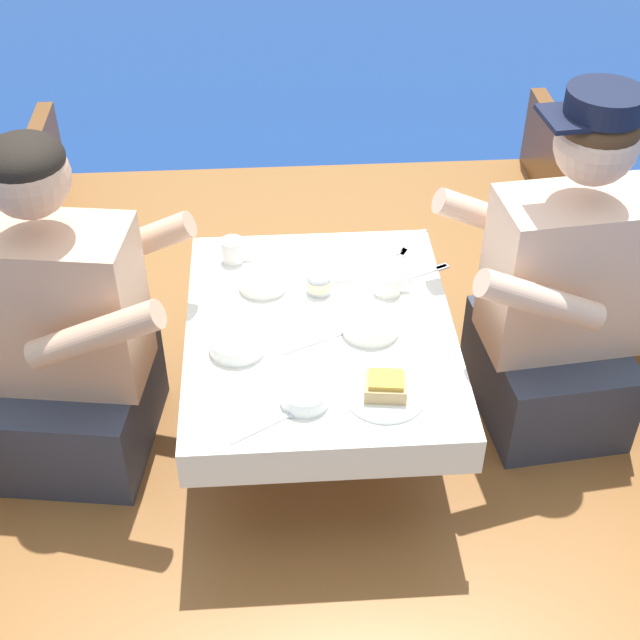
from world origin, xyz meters
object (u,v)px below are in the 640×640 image
sandwich (386,386)px  person_port (68,338)px  coffee_cup_port (233,250)px  tin_can (319,283)px  coffee_cup_starboard (388,282)px  person_starboard (560,300)px

sandwich → person_port: bearing=160.3°
coffee_cup_port → tin_can: coffee_cup_port is taller
coffee_cup_starboard → tin_can: bearing=176.4°
sandwich → tin_can: sandwich is taller
person_port → person_starboard: bearing=10.6°
coffee_cup_port → coffee_cup_starboard: size_ratio=0.89×
person_port → coffee_cup_starboard: bearing=16.4°
coffee_cup_starboard → tin_can: (-0.18, 0.01, -0.00)m
person_port → coffee_cup_starboard: (0.83, 0.12, 0.05)m
person_starboard → sandwich: (-0.51, -0.33, 0.03)m
coffee_cup_port → coffee_cup_starboard: 0.45m
sandwich → coffee_cup_starboard: size_ratio=1.05×
person_port → tin_can: (0.65, 0.13, 0.05)m
person_starboard → coffee_cup_starboard: person_starboard is taller
coffee_cup_starboard → sandwich: bearing=-98.0°
person_starboard → sandwich: bearing=27.0°
person_port → sandwich: bearing=-11.5°
person_port → coffee_cup_starboard: size_ratio=9.25×
person_port → person_starboard: (1.28, 0.05, 0.02)m
coffee_cup_port → tin_can: bearing=-35.0°
person_port → coffee_cup_port: (0.42, 0.29, 0.05)m
person_port → tin_can: size_ratio=14.02×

